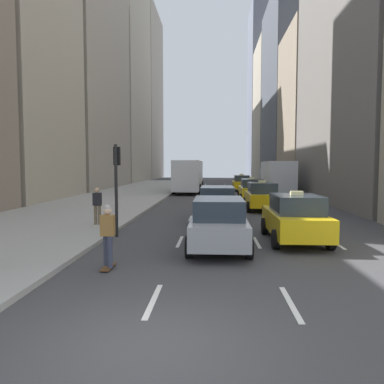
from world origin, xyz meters
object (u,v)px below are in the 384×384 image
traffic_light_pole (117,175)px  taxi_fourth (262,196)px  sedan_black_near (217,204)px  skateboarder (108,234)px  sedan_silver_behind (219,223)px  pedestrian_mid_block (97,204)px  city_bus (189,175)px  box_truck (276,177)px  taxi_third (241,183)px  taxi_lead (252,190)px  taxi_second (295,218)px

traffic_light_pole → taxi_fourth: bearing=53.3°
sedan_black_near → traffic_light_pole: 5.89m
sedan_black_near → skateboarder: sedan_black_near is taller
taxi_fourth → sedan_silver_behind: bearing=-104.3°
skateboarder → pedestrian_mid_block: 6.93m
city_bus → box_truck: city_bus is taller
sedan_silver_behind → pedestrian_mid_block: size_ratio=2.81×
taxi_third → pedestrian_mid_block: (-8.15, -24.49, 0.19)m
sedan_silver_behind → city_bus: bearing=96.0°
sedan_black_near → box_truck: 17.66m
taxi_lead → traffic_light_pole: size_ratio=1.22×
taxi_fourth → city_bus: size_ratio=0.38×
sedan_black_near → sedan_silver_behind: size_ratio=1.05×
city_bus → box_truck: size_ratio=1.38×
pedestrian_mid_block → taxi_third: bearing=71.6°
taxi_fourth → sedan_black_near: taxi_fourth is taller
skateboarder → sedan_silver_behind: bearing=41.7°
taxi_second → box_truck: (2.80, 21.46, 0.83)m
box_truck → skateboarder: box_truck is taller
traffic_light_pole → box_truck: bearing=65.4°
city_bus → pedestrian_mid_block: size_ratio=7.04×
taxi_second → box_truck: bearing=82.6°
box_truck → traffic_light_pole: traffic_light_pole is taller
taxi_lead → taxi_third: same height
city_bus → skateboarder: size_ratio=6.65×
pedestrian_mid_block → taxi_fourth: bearing=41.1°
box_truck → pedestrian_mid_block: bearing=-120.1°
taxi_third → pedestrian_mid_block: bearing=-108.4°
sedan_silver_behind → pedestrian_mid_block: pedestrian_mid_block is taller
sedan_black_near → taxi_lead: bearing=75.9°
taxi_third → taxi_fourth: (0.00, -17.37, 0.00)m
sedan_silver_behind → skateboarder: (-3.00, -2.68, 0.09)m
taxi_lead → taxi_second: (0.00, -15.85, 0.00)m
sedan_black_near → box_truck: (5.60, 16.73, 0.82)m
pedestrian_mid_block → skateboarder: bearing=-70.2°
taxi_third → sedan_black_near: size_ratio=0.90×
skateboarder → taxi_lead: bearing=73.7°
taxi_second → sedan_black_near: 5.49m
taxi_third → taxi_second: bearing=-90.0°
sedan_silver_behind → sedan_black_near: bearing=90.0°
taxi_lead → skateboarder: (-5.80, -19.82, 0.08)m
pedestrian_mid_block → traffic_light_pole: (1.40, -1.93, 1.34)m
pedestrian_mid_block → traffic_light_pole: traffic_light_pole is taller
taxi_third → traffic_light_pole: (-6.75, -26.42, 1.53)m
taxi_lead → sedan_silver_behind: (-2.80, -17.14, -0.01)m
sedan_silver_behind → box_truck: size_ratio=0.55×
sedan_black_near → city_bus: bearing=97.7°
sedan_black_near → taxi_fourth: bearing=60.5°
taxi_fourth → skateboarder: taxi_fourth is taller
taxi_third → city_bus: (-5.61, -1.41, 0.91)m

